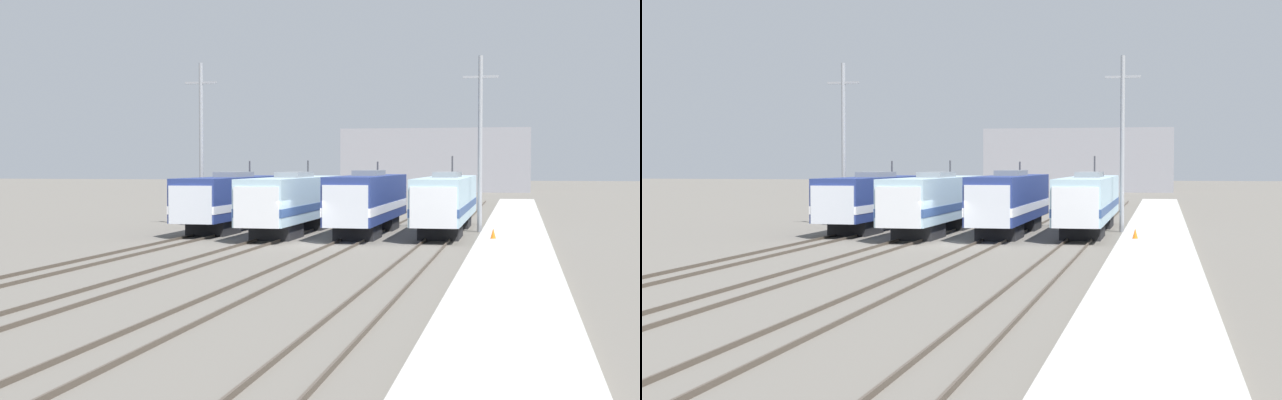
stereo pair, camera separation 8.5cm
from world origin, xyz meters
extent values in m
plane|color=#666059|center=(0.00, 0.00, 0.00)|extent=(400.00, 400.00, 0.00)
cube|color=#4C4238|center=(-8.06, 0.00, 0.07)|extent=(0.07, 120.00, 0.15)
cube|color=#4C4238|center=(-6.63, 0.00, 0.07)|extent=(0.07, 120.00, 0.15)
cube|color=#4C4238|center=(-3.17, 0.00, 0.07)|extent=(0.07, 120.00, 0.15)
cube|color=#4C4238|center=(-1.73, 0.00, 0.07)|extent=(0.07, 120.00, 0.15)
cube|color=#4C4238|center=(1.73, 0.00, 0.07)|extent=(0.07, 120.00, 0.15)
cube|color=#4C4238|center=(3.17, 0.00, 0.07)|extent=(0.07, 120.00, 0.15)
cube|color=#4C4238|center=(6.63, 0.00, 0.07)|extent=(0.07, 120.00, 0.15)
cube|color=#4C4238|center=(8.06, 0.00, 0.07)|extent=(0.07, 120.00, 0.15)
cube|color=black|center=(-7.34, 5.69, 0.47)|extent=(2.55, 3.70, 0.95)
cube|color=black|center=(-7.34, 14.11, 0.47)|extent=(2.55, 3.70, 0.95)
cube|color=navy|center=(-7.34, 9.90, 2.32)|extent=(3.00, 16.83, 2.74)
cube|color=silver|center=(-7.34, 9.90, 1.77)|extent=(3.04, 16.87, 0.49)
cube|color=silver|center=(-7.34, 2.47, 2.12)|extent=(2.76, 2.18, 2.33)
cube|color=black|center=(-7.34, 1.46, 2.63)|extent=(2.35, 0.08, 0.65)
cube|color=slate|center=(-7.34, 9.90, 3.87)|extent=(1.65, 4.21, 0.35)
cylinder|color=#38383D|center=(-7.34, 13.60, 4.26)|extent=(0.12, 0.12, 1.12)
cube|color=#232326|center=(-2.45, 3.40, 0.47)|extent=(2.47, 3.85, 0.95)
cube|color=#232326|center=(-2.45, 12.14, 0.47)|extent=(2.47, 3.85, 0.95)
cube|color=#9EBCCC|center=(-2.45, 7.77, 2.33)|extent=(2.91, 17.48, 2.77)
cube|color=navy|center=(-2.45, 7.77, 1.78)|extent=(2.95, 17.52, 0.50)
cube|color=silver|center=(-2.45, -0.17, 2.13)|extent=(2.68, 1.80, 2.35)
cube|color=black|center=(-2.45, -0.99, 2.64)|extent=(2.28, 0.08, 0.66)
cube|color=gray|center=(-2.45, 7.77, 3.89)|extent=(1.60, 4.37, 0.35)
cylinder|color=#38383D|center=(-2.45, 11.61, 4.28)|extent=(0.12, 0.12, 1.12)
cube|color=black|center=(2.45, 4.27, 0.47)|extent=(2.44, 3.59, 0.95)
cube|color=black|center=(2.45, 12.43, 0.47)|extent=(2.44, 3.59, 0.95)
cube|color=navy|center=(2.45, 8.35, 2.39)|extent=(2.87, 16.32, 2.88)
cube|color=silver|center=(2.45, 8.35, 1.82)|extent=(2.91, 16.36, 0.52)
cube|color=silver|center=(2.45, 0.98, 2.18)|extent=(2.64, 1.77, 2.45)
cube|color=black|center=(2.45, 0.18, 2.71)|extent=(2.25, 0.08, 0.69)
cube|color=slate|center=(2.45, 8.35, 4.01)|extent=(1.58, 4.08, 0.35)
cylinder|color=#38383D|center=(2.45, 11.94, 4.30)|extent=(0.12, 0.12, 0.92)
cube|color=#232326|center=(7.34, 6.02, 0.47)|extent=(2.46, 4.38, 0.95)
cube|color=#232326|center=(7.34, 15.97, 0.47)|extent=(2.46, 4.38, 0.95)
cube|color=#9EBCCC|center=(7.34, 10.99, 2.33)|extent=(2.89, 19.90, 2.76)
cube|color=navy|center=(7.34, 10.99, 1.78)|extent=(2.93, 19.94, 0.50)
cube|color=silver|center=(7.34, 2.10, 2.12)|extent=(2.66, 2.33, 2.35)
cube|color=black|center=(7.34, 1.02, 2.64)|extent=(2.26, 0.08, 0.66)
cube|color=gray|center=(7.34, 10.99, 3.89)|extent=(1.59, 4.97, 0.35)
cylinder|color=#38383D|center=(7.34, 15.37, 4.44)|extent=(0.12, 0.12, 1.45)
cylinder|color=gray|center=(-10.33, 11.52, 5.92)|extent=(0.30, 0.30, 11.85)
cube|color=gray|center=(-10.33, 11.52, 10.43)|extent=(2.36, 0.16, 0.16)
cylinder|color=gray|center=(9.47, 11.52, 5.92)|extent=(0.30, 0.30, 11.85)
cube|color=gray|center=(9.47, 11.52, 10.43)|extent=(2.36, 0.16, 0.16)
cube|color=#B7B5AD|center=(11.76, 0.00, 0.19)|extent=(4.00, 120.00, 0.39)
cone|color=orange|center=(10.65, 1.80, 0.67)|extent=(0.31, 0.31, 0.57)
cube|color=gray|center=(-1.62, 100.73, 5.21)|extent=(30.76, 10.42, 10.43)
camera|label=1|loc=(12.10, -49.23, 4.60)|focal=50.00mm
camera|label=2|loc=(12.19, -49.21, 4.60)|focal=50.00mm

